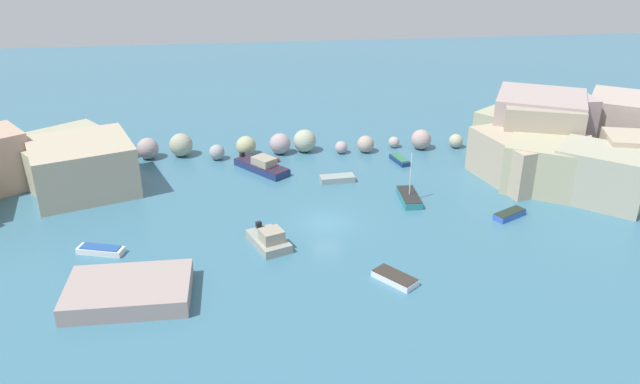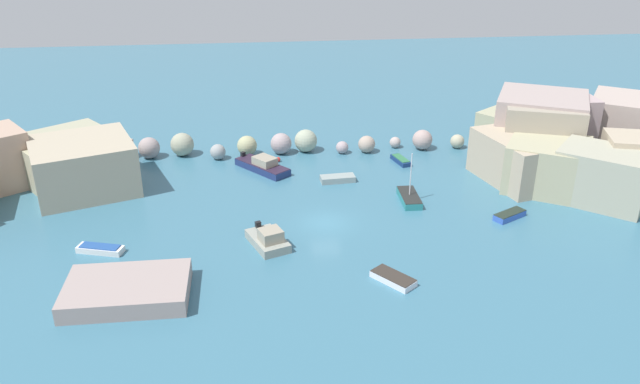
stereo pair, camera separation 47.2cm
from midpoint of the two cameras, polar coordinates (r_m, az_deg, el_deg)
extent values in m
plane|color=teal|center=(54.00, 0.30, -2.82)|extent=(160.00, 160.00, 0.00)
cube|color=tan|center=(63.39, -21.02, 2.16)|extent=(11.35, 11.18, 4.87)
cube|color=#A5A284|center=(67.66, -22.34, 2.95)|extent=(12.28, 12.21, 4.07)
cube|color=#AA9D95|center=(70.63, -20.68, 3.25)|extent=(7.99, 8.09, 2.14)
cube|color=#B19D90|center=(70.96, -21.52, 3.18)|extent=(11.34, 11.44, 2.05)
cube|color=#A7948F|center=(70.24, 19.03, 5.57)|extent=(11.53, 11.39, 7.15)
cube|color=#A7A58E|center=(62.62, 24.06, 1.41)|extent=(9.47, 9.27, 4.96)
cube|color=#9F9481|center=(68.64, 19.13, 5.00)|extent=(9.50, 9.22, 6.86)
cube|color=#B3A095|center=(75.25, 26.23, 5.32)|extent=(11.40, 11.14, 6.50)
cube|color=tan|center=(66.36, 26.84, 2.35)|extent=(7.62, 6.18, 5.45)
cube|color=#A8A784|center=(76.05, 16.62, 5.68)|extent=(7.62, 8.11, 3.09)
cube|color=tan|center=(81.12, 25.01, 5.21)|extent=(7.12, 8.30, 2.22)
cube|color=tan|center=(63.72, 19.67, 2.39)|extent=(9.74, 9.72, 4.69)
cube|color=tan|center=(64.43, 17.29, 2.92)|extent=(7.73, 9.93, 4.59)
cube|color=#AF9698|center=(70.63, 19.91, 5.44)|extent=(8.68, 4.47, 6.90)
sphere|color=#9B9C95|center=(69.87, -18.41, 3.19)|extent=(1.74, 1.74, 1.74)
sphere|color=#A29291|center=(70.01, -15.60, 3.85)|extent=(2.30, 2.30, 2.30)
sphere|color=#9EA088|center=(69.86, -12.74, 4.21)|extent=(2.52, 2.52, 2.52)
sphere|color=#949899|center=(68.22, -9.58, 3.60)|extent=(1.66, 1.66, 1.66)
sphere|color=tan|center=(68.89, -6.95, 4.20)|extent=(2.16, 2.16, 2.16)
sphere|color=#A49496|center=(68.96, -3.86, 4.41)|extent=(2.31, 2.31, 2.31)
sphere|color=#A1AA91|center=(69.43, -1.60, 4.69)|extent=(2.50, 2.50, 2.50)
sphere|color=#A7969A|center=(69.11, 1.74, 4.09)|extent=(1.37, 1.37, 1.37)
sphere|color=tan|center=(69.50, 3.98, 4.38)|extent=(1.88, 1.88, 1.88)
sphere|color=#B0A09B|center=(71.32, 6.56, 4.54)|extent=(1.24, 1.24, 1.24)
sphere|color=#AA928C|center=(71.12, 9.01, 4.76)|extent=(2.22, 2.22, 2.22)
sphere|color=#ADA88C|center=(72.34, 12.09, 4.57)|extent=(1.56, 1.56, 1.56)
cube|color=gray|center=(45.78, -17.30, -8.60)|extent=(8.43, 5.65, 1.28)
sphere|color=red|center=(66.99, -4.12, 2.96)|extent=(0.51, 0.51, 0.51)
cube|color=navy|center=(67.22, 7.08, 2.89)|extent=(1.72, 3.17, 0.47)
cube|color=#2D7047|center=(67.12, 7.09, 3.11)|extent=(1.46, 2.69, 0.08)
cube|color=teal|center=(58.41, 7.89, -0.52)|extent=(1.71, 4.16, 0.62)
cube|color=#232523|center=(58.27, 7.91, -0.22)|extent=(1.68, 4.07, 0.06)
cylinder|color=silver|center=(57.46, 8.02, 1.61)|extent=(0.10, 0.10, 4.09)
cube|color=white|center=(52.34, -19.58, -5.03)|extent=(3.84, 2.15, 0.49)
cube|color=#234C93|center=(52.21, -19.63, -4.76)|extent=(3.26, 1.82, 0.08)
cube|color=gray|center=(50.56, -4.98, -4.50)|extent=(3.66, 4.75, 0.71)
cube|color=#9E937F|center=(49.61, -4.70, -3.98)|extent=(2.15, 2.11, 0.97)
cube|color=black|center=(51.87, -5.87, -2.98)|extent=(0.54, 0.49, 0.50)
cube|color=blue|center=(57.21, 16.65, -1.99)|extent=(3.27, 2.46, 0.52)
cube|color=#202B23|center=(57.09, 16.69, -1.73)|extent=(3.20, 2.41, 0.06)
cube|color=#8A9897|center=(61.98, 1.36, 1.23)|extent=(3.47, 1.60, 0.60)
cube|color=navy|center=(64.86, -5.54, 2.25)|extent=(5.70, 6.33, 0.69)
cube|color=#2B1E32|center=(64.72, -5.56, 2.56)|extent=(5.58, 6.20, 0.06)
cube|color=#9E937F|center=(64.28, -5.33, 2.80)|extent=(2.71, 2.80, 0.86)
cube|color=black|center=(66.86, -7.31, 3.41)|extent=(0.57, 0.56, 0.50)
cube|color=white|center=(46.16, 6.54, -7.82)|extent=(3.19, 3.49, 0.48)
cube|color=#322C26|center=(46.02, 6.55, -7.54)|extent=(3.13, 3.42, 0.06)
camera|label=1|loc=(0.24, -90.24, -0.11)|focal=35.13mm
camera|label=2|loc=(0.24, 89.76, 0.11)|focal=35.13mm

